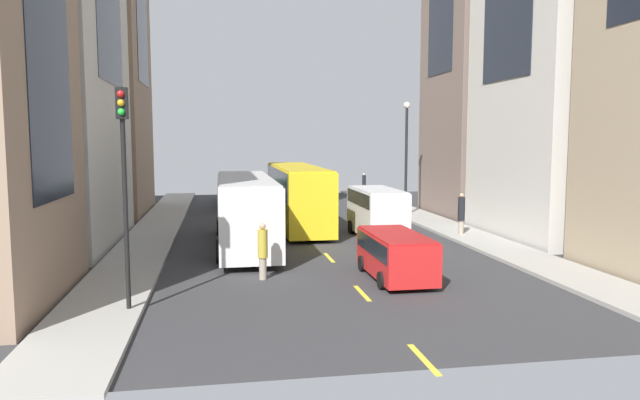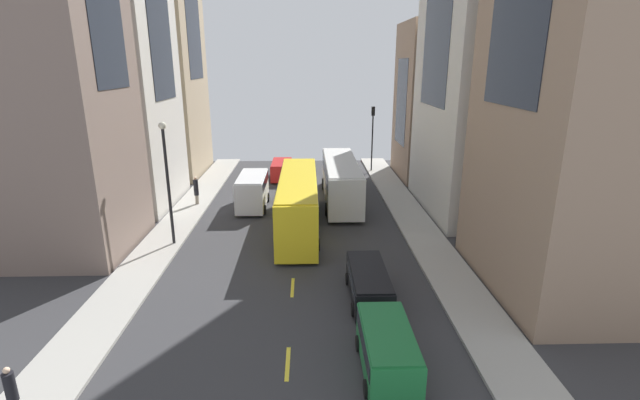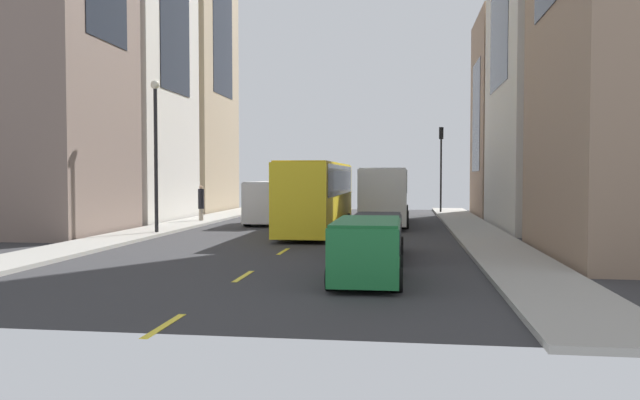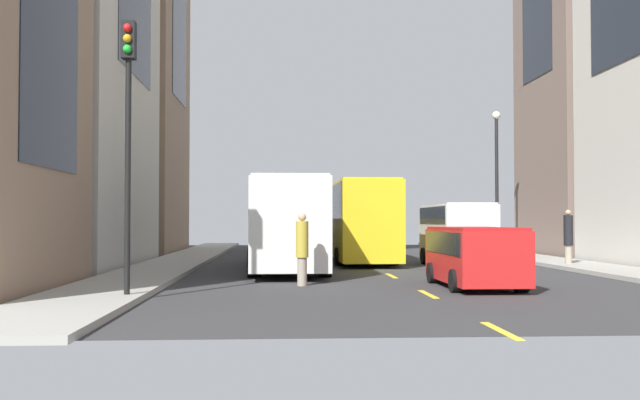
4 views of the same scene
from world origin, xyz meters
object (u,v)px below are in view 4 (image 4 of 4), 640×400
at_px(city_bus_white, 288,218).
at_px(pedestrian_waiting_curb, 568,235).
at_px(car_black_1, 283,237).
at_px(streetcar_yellow, 357,216).
at_px(delivery_van_white, 456,230).
at_px(traffic_light_near_corner, 128,106).
at_px(pedestrian_crossing_mid, 447,230).
at_px(pedestrian_walking_far, 302,247).
at_px(car_green_2, 283,233).
at_px(car_red_0, 474,252).

distance_m(city_bus_white, pedestrian_waiting_curb, 11.46).
height_order(car_black_1, pedestrian_waiting_curb, pedestrian_waiting_curb).
relative_size(streetcar_yellow, car_black_1, 2.62).
xyz_separation_m(delivery_van_white, traffic_light_near_corner, (-10.87, -11.86, 3.11)).
height_order(delivery_van_white, pedestrian_waiting_curb, delivery_van_white).
height_order(pedestrian_crossing_mid, traffic_light_near_corner, traffic_light_near_corner).
height_order(streetcar_yellow, pedestrian_walking_far, streetcar_yellow).
bearing_deg(car_green_2, pedestrian_walking_far, -89.01).
bearing_deg(traffic_light_near_corner, delivery_van_white, 47.51).
xyz_separation_m(delivery_van_white, pedestrian_crossing_mid, (4.82, 21.91, -0.33)).
distance_m(delivery_van_white, pedestrian_crossing_mid, 22.44).
relative_size(city_bus_white, traffic_light_near_corner, 1.80).
height_order(car_green_2, pedestrian_waiting_curb, pedestrian_waiting_curb).
height_order(streetcar_yellow, car_green_2, streetcar_yellow).
distance_m(delivery_van_white, traffic_light_near_corner, 16.39).
bearing_deg(pedestrian_waiting_curb, streetcar_yellow, 132.59).
height_order(city_bus_white, car_red_0, city_bus_white).
distance_m(car_red_0, pedestrian_waiting_curb, 10.47).
bearing_deg(car_black_1, car_red_0, -77.08).
bearing_deg(pedestrian_crossing_mid, delivery_van_white, 160.28).
height_order(city_bus_white, car_green_2, city_bus_white).
distance_m(streetcar_yellow, car_green_2, 15.51).
height_order(delivery_van_white, car_black_1, delivery_van_white).
height_order(pedestrian_walking_far, pedestrian_crossing_mid, pedestrian_walking_far).
relative_size(city_bus_white, pedestrian_waiting_curb, 5.36).
relative_size(pedestrian_crossing_mid, traffic_light_near_corner, 0.30).
height_order(streetcar_yellow, pedestrian_waiting_curb, streetcar_yellow).
bearing_deg(city_bus_white, car_green_2, 90.43).
bearing_deg(traffic_light_near_corner, city_bus_white, 69.27).
bearing_deg(streetcar_yellow, traffic_light_near_corner, -113.73).
height_order(car_black_1, pedestrian_walking_far, pedestrian_walking_far).
xyz_separation_m(car_black_1, pedestrian_waiting_curb, (11.59, -15.00, 0.40)).
xyz_separation_m(streetcar_yellow, pedestrian_walking_far, (-3.00, -12.93, -1.00)).
relative_size(delivery_van_white, pedestrian_crossing_mid, 2.67).
bearing_deg(traffic_light_near_corner, streetcar_yellow, 66.27).
height_order(streetcar_yellow, delivery_van_white, streetcar_yellow).
height_order(streetcar_yellow, car_red_0, streetcar_yellow).
distance_m(delivery_van_white, car_red_0, 9.21).
xyz_separation_m(pedestrian_waiting_curb, pedestrian_crossing_mid, (0.35, 22.52, -0.11)).
bearing_deg(delivery_van_white, pedestrian_waiting_curb, -7.78).
xyz_separation_m(streetcar_yellow, car_green_2, (-3.48, 15.08, -1.11)).
distance_m(delivery_van_white, car_black_1, 16.07).
bearing_deg(car_green_2, car_red_0, -79.46).
height_order(delivery_van_white, car_red_0, delivery_van_white).
bearing_deg(car_green_2, delivery_van_white, -70.18).
distance_m(pedestrian_waiting_curb, pedestrian_crossing_mid, 22.53).
relative_size(car_black_1, pedestrian_waiting_curb, 2.18).
height_order(streetcar_yellow, car_black_1, streetcar_yellow).
xyz_separation_m(car_red_0, traffic_light_near_corner, (-9.11, -2.84, 3.61)).
xyz_separation_m(pedestrian_waiting_curb, traffic_light_near_corner, (-15.33, -11.25, 3.32)).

